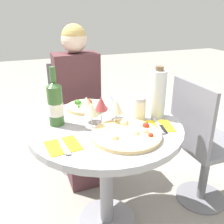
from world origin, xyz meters
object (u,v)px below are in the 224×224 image
dining_table (106,145)px  chair_behind_diner (77,118)px  seated_diner (80,113)px  wine_bottle (55,104)px  chair_empty_side (202,147)px  pizza_large (127,134)px  tall_carafe (158,94)px

dining_table → chair_behind_diner: (-0.01, 0.73, -0.13)m
dining_table → seated_diner: seated_diner is taller
dining_table → wine_bottle: wine_bottle is taller
seated_diner → chair_empty_side: bearing=136.9°
chair_empty_side → seated_diner: bearing=-133.1°
chair_empty_side → wine_bottle: size_ratio=2.79×
dining_table → pizza_large: 0.23m
chair_empty_side → pizza_large: chair_empty_side is taller
tall_carafe → chair_behind_diner: bearing=113.9°
chair_behind_diner → chair_empty_side: bearing=131.1°
dining_table → tall_carafe: 0.42m
chair_behind_diner → chair_empty_side: size_ratio=1.00×
seated_diner → chair_behind_diner: bearing=-90.0°
chair_behind_diner → pizza_large: chair_behind_diner is taller
seated_diner → tall_carafe: 0.74m
wine_bottle → tall_carafe: bearing=-9.8°
dining_table → tall_carafe: bearing=0.3°
seated_diner → wine_bottle: (-0.24, -0.49, 0.28)m
seated_diner → pizza_large: size_ratio=3.43×
chair_behind_diner → chair_empty_side: (0.67, -0.77, 0.00)m
chair_empty_side → pizza_large: size_ratio=2.56×
seated_diner → tall_carafe: bearing=118.7°
chair_behind_diner → tall_carafe: 0.89m
chair_empty_side → tall_carafe: 0.53m
chair_empty_side → pizza_large: 0.68m
pizza_large → tall_carafe: bearing=32.3°
chair_behind_diner → pizza_large: 0.94m
chair_behind_diner → tall_carafe: tall_carafe is taller
chair_empty_side → dining_table: bearing=-93.1°
tall_carafe → wine_bottle: bearing=170.2°
chair_empty_side → tall_carafe: (-0.35, 0.04, 0.40)m
chair_empty_side → tall_carafe: size_ratio=2.99×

